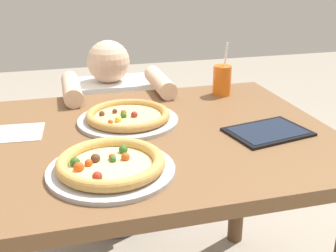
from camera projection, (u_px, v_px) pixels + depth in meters
name	position (u px, v px, depth m)	size (l,w,h in m)	color
dining_table	(147.00, 167.00, 1.34)	(1.15, 0.88, 0.75)	brown
pizza_near	(111.00, 165.00, 1.05)	(0.32, 0.32, 0.04)	#B7B7BC
pizza_far	(128.00, 117.00, 1.38)	(0.33, 0.33, 0.04)	#B7B7BC
drink_cup_colored	(222.00, 80.00, 1.64)	(0.07, 0.07, 0.20)	orange
paper_napkin	(16.00, 133.00, 1.29)	(0.16, 0.14, 0.00)	white
tablet	(268.00, 132.00, 1.29)	(0.27, 0.21, 0.01)	black
diner_seated	(113.00, 148.00, 2.00)	(0.42, 0.53, 0.92)	#333847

